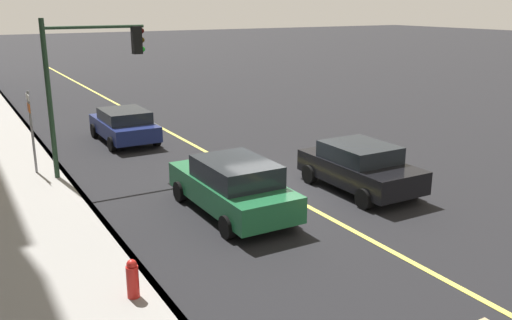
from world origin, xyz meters
TOP-DOWN VIEW (x-y plane):
  - ground at (0.00, 0.00)m, footprint 200.00×200.00m
  - sidewalk_slab at (0.00, 7.26)m, footprint 80.00×3.76m
  - curb_edge at (0.00, 5.46)m, footprint 80.00×0.16m
  - lane_stripe_center at (0.00, 0.00)m, footprint 80.00×0.16m
  - car_green at (-1.01, 2.09)m, footprint 4.64×2.04m
  - car_navy at (8.50, 2.26)m, footprint 4.17×2.05m
  - car_black at (-1.25, -2.21)m, footprint 4.04×2.10m
  - traffic_light_mast at (4.31, 4.51)m, footprint 0.28×3.28m
  - street_sign_post at (5.21, 6.28)m, footprint 0.60×0.08m
  - fire_hydrant at (-4.33, 5.98)m, footprint 0.24×0.24m

SIDE VIEW (x-z plane):
  - ground at x=0.00m, z-range 0.00..0.00m
  - lane_stripe_center at x=0.00m, z-range 0.00..0.01m
  - sidewalk_slab at x=0.00m, z-range 0.00..0.15m
  - curb_edge at x=0.00m, z-range 0.00..0.15m
  - fire_hydrant at x=-4.33m, z-range 0.00..0.94m
  - car_navy at x=8.50m, z-range 0.04..1.43m
  - car_black at x=-1.25m, z-range 0.03..1.51m
  - car_green at x=-1.01m, z-range 0.02..1.58m
  - street_sign_post at x=5.21m, z-range 0.26..3.16m
  - traffic_light_mast at x=4.31m, z-range 0.95..6.15m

